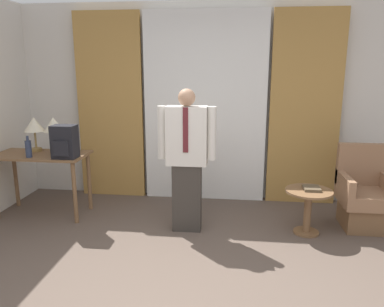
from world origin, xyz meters
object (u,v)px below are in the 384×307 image
(backpack, at_px, (65,142))
(person, at_px, (187,156))
(armchair, at_px, (364,198))
(table_lamp_right, at_px, (54,126))
(desk, at_px, (41,164))
(table_lamp_left, at_px, (34,126))
(bottle_near_edge, at_px, (28,149))
(side_table, at_px, (308,204))
(book, at_px, (312,188))

(backpack, xyz_separation_m, person, (1.46, -0.09, -0.11))
(person, xyz_separation_m, armchair, (2.05, 0.33, -0.53))
(backpack, bearing_deg, table_lamp_right, 132.07)
(desk, distance_m, backpack, 0.54)
(person, bearing_deg, table_lamp_left, 168.79)
(bottle_near_edge, height_order, armchair, bottle_near_edge)
(desk, bearing_deg, bottle_near_edge, -102.68)
(table_lamp_right, xyz_separation_m, backpack, (0.28, -0.31, -0.13))
(desk, height_order, side_table, desk)
(table_lamp_right, height_order, bottle_near_edge, table_lamp_right)
(bottle_near_edge, relative_size, side_table, 0.50)
(side_table, xyz_separation_m, book, (0.03, 0.02, 0.18))
(desk, bearing_deg, table_lamp_left, 132.11)
(side_table, bearing_deg, backpack, 179.23)
(table_lamp_right, bearing_deg, table_lamp_left, 180.00)
(bottle_near_edge, height_order, backpack, backpack)
(bottle_near_edge, bearing_deg, book, 0.17)
(bottle_near_edge, xyz_separation_m, armchair, (3.96, 0.27, -0.55))
(desk, relative_size, person, 0.70)
(table_lamp_right, distance_m, person, 1.80)
(bottle_near_edge, distance_m, backpack, 0.46)
(desk, height_order, person, person)
(desk, xyz_separation_m, table_lamp_left, (-0.13, 0.14, 0.45))
(armchair, bearing_deg, backpack, -176.05)
(person, height_order, armchair, person)
(person, bearing_deg, desk, 172.29)
(desk, relative_size, book, 5.57)
(bottle_near_edge, relative_size, armchair, 0.27)
(table_lamp_right, relative_size, book, 2.13)
(table_lamp_left, bearing_deg, person, -11.21)
(backpack, distance_m, person, 1.47)
(table_lamp_left, relative_size, backpack, 1.12)
(backpack, relative_size, armchair, 0.41)
(person, distance_m, book, 1.44)
(table_lamp_left, bearing_deg, armchair, -0.88)
(table_lamp_left, xyz_separation_m, bottle_near_edge, (0.09, -0.33, -0.22))
(bottle_near_edge, distance_m, book, 3.32)
(desk, height_order, armchair, armchair)
(table_lamp_left, relative_size, armchair, 0.46)
(desk, relative_size, table_lamp_left, 2.62)
(bottle_near_edge, relative_size, book, 1.26)
(table_lamp_left, distance_m, person, 2.05)
(table_lamp_right, distance_m, book, 3.20)
(armchair, bearing_deg, table_lamp_right, 179.06)
(armchair, bearing_deg, person, -170.77)
(bottle_near_edge, relative_size, person, 0.16)
(side_table, bearing_deg, person, -177.77)
(desk, height_order, book, desk)
(desk, distance_m, bottle_near_edge, 0.30)
(table_lamp_left, height_order, table_lamp_right, same)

